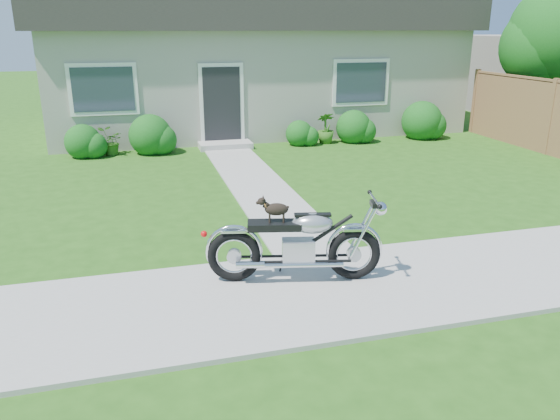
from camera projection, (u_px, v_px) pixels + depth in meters
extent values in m
plane|color=#235114|center=(451.00, 275.00, 7.14)|extent=(80.00, 80.00, 0.00)
cube|color=#9E9B93|center=(451.00, 273.00, 7.13)|extent=(24.00, 2.20, 0.04)
cube|color=#9E9B93|center=(255.00, 183.00, 11.34)|extent=(1.20, 8.00, 0.03)
cube|color=#A9A298|center=(252.00, 79.00, 17.65)|extent=(12.00, 6.00, 3.00)
cube|color=#2D2B28|center=(251.00, 13.00, 17.01)|extent=(12.60, 6.60, 1.00)
cube|color=black|center=(222.00, 107.00, 14.64)|extent=(1.00, 0.06, 2.10)
cube|color=#9E9B93|center=(225.00, 145.00, 14.63)|extent=(1.40, 0.70, 0.16)
cube|color=#2D3847|center=(103.00, 89.00, 13.72)|extent=(1.70, 0.05, 1.30)
cube|color=#2D3847|center=(361.00, 83.00, 15.47)|extent=(1.70, 0.05, 1.30)
cube|color=olive|center=(551.00, 119.00, 13.69)|extent=(0.08, 6.50, 1.80)
cube|color=olive|center=(475.00, 101.00, 16.64)|extent=(0.12, 0.12, 1.90)
cube|color=olive|center=(551.00, 117.00, 13.67)|extent=(0.12, 0.12, 1.90)
cube|color=olive|center=(557.00, 82.00, 13.39)|extent=(0.08, 6.50, 0.08)
cylinder|color=#3D2B1C|center=(551.00, 98.00, 15.54)|extent=(0.28, 0.28, 2.36)
sphere|color=#165517|center=(83.00, 142.00, 13.53)|extent=(0.89, 0.89, 0.89)
sphere|color=#165517|center=(354.00, 127.00, 15.32)|extent=(0.98, 0.98, 0.98)
sphere|color=#165517|center=(422.00, 121.00, 15.82)|extent=(1.17, 1.17, 1.17)
sphere|color=#165517|center=(299.00, 134.00, 14.95)|extent=(0.74, 0.74, 0.74)
sphere|color=#165517|center=(150.00, 136.00, 13.92)|extent=(1.08, 1.08, 1.08)
imported|color=#275917|center=(109.00, 142.00, 13.75)|extent=(0.65, 0.58, 0.69)
imported|color=#32681C|center=(326.00, 128.00, 15.16)|extent=(0.52, 0.52, 0.85)
torus|color=black|center=(354.00, 254.00, 6.83)|extent=(0.68, 0.26, 0.67)
torus|color=black|center=(234.00, 256.00, 6.77)|extent=(0.68, 0.26, 0.67)
cube|color=#B1B2B5|center=(298.00, 251.00, 6.79)|extent=(0.44, 0.32, 0.30)
ellipsoid|color=#B1B2B5|center=(312.00, 223.00, 6.68)|extent=(0.56, 0.40, 0.26)
cube|color=black|center=(274.00, 225.00, 6.67)|extent=(0.69, 0.40, 0.09)
cube|color=silver|center=(355.00, 229.00, 6.73)|extent=(0.32, 0.20, 0.03)
cube|color=silver|center=(233.00, 230.00, 6.67)|extent=(0.32, 0.20, 0.03)
cylinder|color=silver|center=(374.00, 199.00, 6.61)|extent=(0.16, 0.59, 0.03)
sphere|color=silver|center=(380.00, 208.00, 6.65)|extent=(0.20, 0.20, 0.17)
cylinder|color=silver|center=(299.00, 265.00, 6.71)|extent=(1.09, 0.30, 0.06)
ellipsoid|color=black|center=(277.00, 209.00, 6.60)|extent=(0.31, 0.20, 0.15)
sphere|color=black|center=(262.00, 201.00, 6.56)|extent=(0.11, 0.11, 0.09)
cylinder|color=black|center=(270.00, 216.00, 6.66)|extent=(0.03, 0.03, 0.12)
cylinder|color=black|center=(270.00, 218.00, 6.60)|extent=(0.03, 0.03, 0.12)
cylinder|color=black|center=(283.00, 216.00, 6.67)|extent=(0.03, 0.03, 0.12)
cylinder|color=black|center=(284.00, 218.00, 6.61)|extent=(0.03, 0.03, 0.12)
torus|color=orange|center=(265.00, 205.00, 6.58)|extent=(0.06, 0.09, 0.08)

